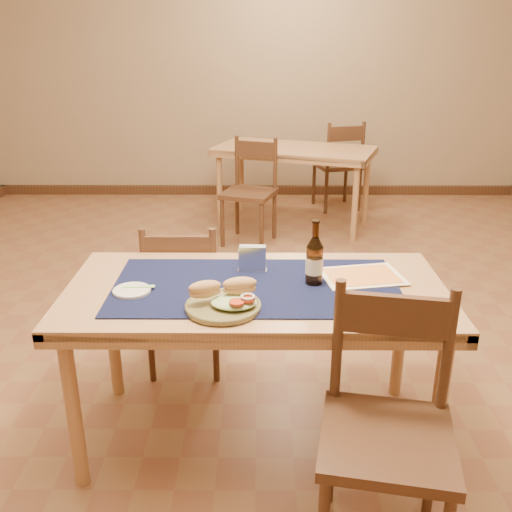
{
  "coord_description": "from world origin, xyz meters",
  "views": [
    {
      "loc": [
        0.01,
        -2.99,
        1.74
      ],
      "look_at": [
        0.0,
        -0.7,
        0.85
      ],
      "focal_mm": 40.0,
      "sensor_mm": 36.0,
      "label": 1
    }
  ],
  "objects_px": {
    "chair_main_far": "(184,294)",
    "main_table": "(256,304)",
    "beer_bottle": "(314,260)",
    "back_table": "(294,156)",
    "sandwich_plate": "(225,301)",
    "napkin_holder": "(252,259)",
    "chair_main_near": "(387,426)"
  },
  "relations": [
    {
      "from": "main_table",
      "to": "beer_bottle",
      "type": "relative_size",
      "value": 5.72
    },
    {
      "from": "sandwich_plate",
      "to": "napkin_holder",
      "type": "relative_size",
      "value": 2.23
    },
    {
      "from": "back_table",
      "to": "chair_main_far",
      "type": "relative_size",
      "value": 1.88
    },
    {
      "from": "main_table",
      "to": "napkin_holder",
      "type": "height_order",
      "value": "napkin_holder"
    },
    {
      "from": "sandwich_plate",
      "to": "napkin_holder",
      "type": "xyz_separation_m",
      "value": [
        0.1,
        0.38,
        0.02
      ]
    },
    {
      "from": "chair_main_near",
      "to": "sandwich_plate",
      "type": "height_order",
      "value": "chair_main_near"
    },
    {
      "from": "beer_bottle",
      "to": "napkin_holder",
      "type": "distance_m",
      "value": 0.3
    },
    {
      "from": "sandwich_plate",
      "to": "beer_bottle",
      "type": "bearing_deg",
      "value": 33.51
    },
    {
      "from": "chair_main_near",
      "to": "napkin_holder",
      "type": "relative_size",
      "value": 7.26
    },
    {
      "from": "chair_main_far",
      "to": "main_table",
      "type": "bearing_deg",
      "value": -55.54
    },
    {
      "from": "chair_main_far",
      "to": "chair_main_near",
      "type": "bearing_deg",
      "value": -54.0
    },
    {
      "from": "chair_main_near",
      "to": "beer_bottle",
      "type": "xyz_separation_m",
      "value": [
        -0.21,
        0.62,
        0.36
      ]
    },
    {
      "from": "back_table",
      "to": "chair_main_far",
      "type": "distance_m",
      "value": 2.72
    },
    {
      "from": "main_table",
      "to": "beer_bottle",
      "type": "distance_m",
      "value": 0.31
    },
    {
      "from": "beer_bottle",
      "to": "chair_main_near",
      "type": "bearing_deg",
      "value": -71.52
    },
    {
      "from": "chair_main_far",
      "to": "beer_bottle",
      "type": "relative_size",
      "value": 3.1
    },
    {
      "from": "back_table",
      "to": "chair_main_near",
      "type": "height_order",
      "value": "chair_main_near"
    },
    {
      "from": "chair_main_far",
      "to": "napkin_holder",
      "type": "distance_m",
      "value": 0.65
    },
    {
      "from": "chair_main_far",
      "to": "napkin_holder",
      "type": "relative_size",
      "value": 6.56
    },
    {
      "from": "chair_main_far",
      "to": "sandwich_plate",
      "type": "relative_size",
      "value": 2.94
    },
    {
      "from": "back_table",
      "to": "chair_main_far",
      "type": "height_order",
      "value": "chair_main_far"
    },
    {
      "from": "back_table",
      "to": "beer_bottle",
      "type": "relative_size",
      "value": 5.81
    },
    {
      "from": "back_table",
      "to": "chair_main_near",
      "type": "bearing_deg",
      "value": -88.36
    },
    {
      "from": "sandwich_plate",
      "to": "napkin_holder",
      "type": "distance_m",
      "value": 0.39
    },
    {
      "from": "chair_main_near",
      "to": "napkin_holder",
      "type": "bearing_deg",
      "value": 121.76
    },
    {
      "from": "main_table",
      "to": "chair_main_near",
      "type": "xyz_separation_m",
      "value": [
        0.45,
        -0.59,
        -0.17
      ]
    },
    {
      "from": "main_table",
      "to": "sandwich_plate",
      "type": "bearing_deg",
      "value": -118.66
    },
    {
      "from": "chair_main_far",
      "to": "sandwich_plate",
      "type": "bearing_deg",
      "value": -70.85
    },
    {
      "from": "main_table",
      "to": "napkin_holder",
      "type": "bearing_deg",
      "value": 95.75
    },
    {
      "from": "back_table",
      "to": "beer_bottle",
      "type": "bearing_deg",
      "value": -91.8
    },
    {
      "from": "chair_main_far",
      "to": "beer_bottle",
      "type": "bearing_deg",
      "value": -40.28
    },
    {
      "from": "chair_main_near",
      "to": "main_table",
      "type": "bearing_deg",
      "value": 127.4
    }
  ]
}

